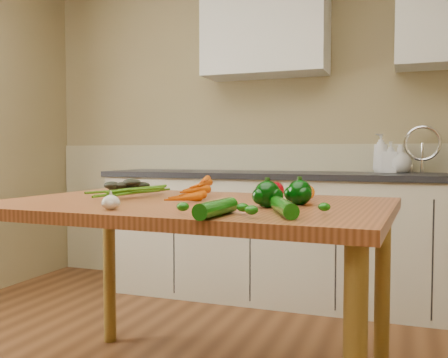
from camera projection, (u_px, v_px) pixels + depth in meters
name	position (u px, v px, depth m)	size (l,w,h in m)	color
room	(120.00, 88.00, 1.63)	(4.04, 5.04, 2.64)	brown
counter_run	(303.00, 236.00, 3.49)	(2.84, 0.64, 1.14)	beige
upper_cabinets	(351.00, 20.00, 3.43)	(2.15, 0.35, 0.70)	silver
table	(191.00, 224.00, 2.04)	(1.60, 1.07, 0.84)	#9B522D
soap_bottle_a	(381.00, 153.00, 3.41)	(0.10, 0.10, 0.27)	silver
soap_bottle_b	(391.00, 157.00, 3.36)	(0.10, 0.10, 0.21)	silver
soap_bottle_c	(400.00, 159.00, 3.34)	(0.15, 0.15, 0.19)	silver
carrot_bunch	(176.00, 190.00, 2.13)	(0.29, 0.22, 0.08)	#D65505
leafy_greens	(125.00, 182.00, 2.46)	(0.22, 0.20, 0.11)	black
garlic_bulb	(111.00, 202.00, 1.73)	(0.06, 0.06, 0.05)	beige
pepper_a	(267.00, 196.00, 1.84)	(0.08, 0.08, 0.08)	black
pepper_b	(300.00, 193.00, 1.89)	(0.09, 0.09, 0.09)	black
pepper_c	(267.00, 194.00, 1.79)	(0.10, 0.10, 0.10)	black
tomato_a	(275.00, 190.00, 2.13)	(0.08, 0.08, 0.07)	#8D020B
tomato_b	(297.00, 192.00, 2.07)	(0.07, 0.07, 0.07)	orange
tomato_c	(306.00, 192.00, 2.07)	(0.07, 0.07, 0.07)	orange
zucchini_a	(284.00, 207.00, 1.59)	(0.05, 0.05, 0.26)	#0B4D08
zucchini_b	(216.00, 208.00, 1.55)	(0.05, 0.05, 0.23)	#0B4D08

